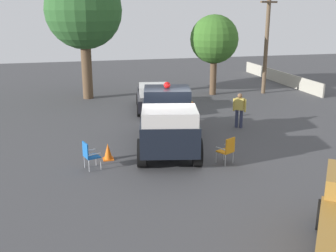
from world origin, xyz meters
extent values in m
plane|color=#424244|center=(0.00, 0.00, 0.00)|extent=(60.00, 60.00, 0.00)
cylinder|color=black|center=(1.92, 0.83, 0.52)|extent=(1.08, 0.53, 1.04)
cylinder|color=black|center=(1.50, -1.12, 0.52)|extent=(1.08, 0.53, 1.04)
cylinder|color=black|center=(-1.50, 1.56, 0.52)|extent=(1.08, 0.53, 1.04)
cylinder|color=black|center=(-1.92, -0.39, 0.52)|extent=(1.08, 0.53, 1.04)
cube|color=black|center=(0.00, 0.22, 1.05)|extent=(5.23, 3.07, 1.10)
cube|color=black|center=(2.79, -0.38, 0.92)|extent=(1.25, 1.91, 0.84)
cube|color=black|center=(1.12, -0.02, 1.95)|extent=(2.06, 2.21, 0.76)
cube|color=silver|center=(-1.52, 0.54, 1.80)|extent=(2.07, 2.27, 0.60)
cube|color=silver|center=(3.23, -0.47, 0.92)|extent=(0.42, 1.43, 0.64)
cube|color=silver|center=(3.32, -0.49, 0.50)|extent=(0.66, 2.23, 0.24)
sphere|color=white|center=(3.39, 0.29, 1.00)|extent=(0.31, 0.31, 0.26)
sphere|color=white|center=(3.06, -1.23, 1.00)|extent=(0.31, 0.31, 0.26)
sphere|color=red|center=(1.12, -0.02, 2.45)|extent=(0.33, 0.33, 0.28)
cylinder|color=black|center=(8.42, -0.06, 0.34)|extent=(0.71, 0.36, 0.68)
cylinder|color=black|center=(8.16, -1.68, 0.34)|extent=(0.71, 0.36, 0.68)
cylinder|color=black|center=(5.55, 0.39, 0.34)|extent=(0.71, 0.36, 0.68)
cylinder|color=black|center=(5.30, -1.23, 0.34)|extent=(0.71, 0.36, 0.68)
cube|color=black|center=(6.86, -0.65, 0.62)|extent=(4.43, 2.43, 0.64)
cube|color=black|center=(8.29, -0.87, 0.98)|extent=(1.64, 1.84, 0.20)
cube|color=white|center=(6.56, -0.60, 1.18)|extent=(2.12, 1.84, 0.56)
cube|color=silver|center=(9.01, -0.99, 0.40)|extent=(0.46, 1.90, 0.20)
cylinder|color=black|center=(-6.94, -2.16, 0.40)|extent=(0.81, 0.70, 0.80)
cylinder|color=#B7BABF|center=(4.02, -1.47, 0.22)|extent=(0.03, 0.03, 0.44)
cylinder|color=#B7BABF|center=(4.14, -1.89, 0.22)|extent=(0.03, 0.03, 0.44)
cylinder|color=#B7BABF|center=(3.60, -1.58, 0.22)|extent=(0.03, 0.03, 0.44)
cylinder|color=#B7BABF|center=(3.71, -2.01, 0.22)|extent=(0.03, 0.03, 0.44)
cube|color=#B21E1E|center=(3.87, -1.74, 0.46)|extent=(0.59, 0.59, 0.04)
cube|color=#B21E1E|center=(3.64, -1.80, 0.74)|extent=(0.16, 0.47, 0.56)
cube|color=#B7BABF|center=(3.81, -1.51, 0.62)|extent=(0.43, 0.15, 0.03)
cube|color=#B7BABF|center=(3.93, -1.97, 0.62)|extent=(0.43, 0.15, 0.03)
cylinder|color=#B7BABF|center=(-1.81, -1.17, 0.22)|extent=(0.04, 0.04, 0.44)
cylinder|color=#B7BABF|center=(-1.61, -1.56, 0.22)|extent=(0.04, 0.04, 0.44)
cylinder|color=#B7BABF|center=(-2.20, -1.38, 0.22)|extent=(0.04, 0.04, 0.44)
cylinder|color=#B7BABF|center=(-1.99, -1.76, 0.22)|extent=(0.04, 0.04, 0.44)
cube|color=orange|center=(-1.90, -1.47, 0.46)|extent=(0.65, 0.65, 0.04)
cube|color=orange|center=(-2.12, -1.58, 0.74)|extent=(0.26, 0.44, 0.56)
cube|color=#B7BABF|center=(-2.02, -1.25, 0.62)|extent=(0.41, 0.24, 0.03)
cube|color=#B7BABF|center=(-1.79, -1.68, 0.62)|extent=(0.41, 0.24, 0.03)
cylinder|color=#B7BABF|center=(-1.00, 3.17, 0.22)|extent=(0.04, 0.04, 0.44)
cylinder|color=#B7BABF|center=(-1.42, 3.04, 0.22)|extent=(0.04, 0.04, 0.44)
cylinder|color=#B7BABF|center=(-1.14, 3.59, 0.22)|extent=(0.04, 0.04, 0.44)
cylinder|color=#B7BABF|center=(-1.56, 3.45, 0.22)|extent=(0.04, 0.04, 0.44)
cube|color=#1959A5|center=(-1.28, 3.31, 0.46)|extent=(0.61, 0.61, 0.04)
cube|color=#1959A5|center=(-1.35, 3.54, 0.74)|extent=(0.47, 0.19, 0.56)
cube|color=#B7BABF|center=(-1.05, 3.39, 0.62)|extent=(0.17, 0.43, 0.03)
cube|color=#B7BABF|center=(-1.51, 3.24, 0.62)|extent=(0.17, 0.43, 0.03)
cylinder|color=#383842|center=(4.10, -1.57, 0.23)|extent=(0.16, 0.16, 0.45)
cylinder|color=#383842|center=(4.15, -1.76, 0.23)|extent=(0.16, 0.16, 0.45)
cube|color=#383842|center=(3.95, -1.61, 0.51)|extent=(0.46, 0.26, 0.13)
cube|color=#383842|center=(4.00, -1.80, 0.51)|extent=(0.46, 0.26, 0.13)
cube|color=gold|center=(3.78, -1.76, 0.81)|extent=(0.32, 0.44, 0.54)
sphere|color=brown|center=(3.80, -1.75, 1.18)|extent=(0.27, 0.27, 0.22)
cylinder|color=#2D334C|center=(2.25, -3.95, 0.44)|extent=(0.21, 0.21, 0.88)
cylinder|color=#2D334C|center=(2.39, -3.77, 0.44)|extent=(0.21, 0.21, 0.88)
cube|color=gold|center=(2.32, -3.86, 1.16)|extent=(0.47, 0.49, 0.56)
cylinder|color=gold|center=(2.15, -4.07, 1.10)|extent=(0.14, 0.14, 0.60)
cylinder|color=gold|center=(2.49, -3.65, 1.10)|extent=(0.14, 0.14, 0.60)
sphere|color=brown|center=(2.32, -3.86, 1.56)|extent=(0.32, 0.32, 0.23)
cylinder|color=brown|center=(10.81, 2.76, 1.89)|extent=(0.64, 0.64, 3.78)
sphere|color=#2B5A29|center=(10.81, 2.76, 5.41)|extent=(4.65, 4.65, 4.65)
cylinder|color=brown|center=(10.04, -5.35, 1.26)|extent=(0.43, 0.43, 2.52)
sphere|color=#376924|center=(10.04, -5.35, 3.61)|extent=(3.11, 3.11, 3.11)
cylinder|color=brown|center=(9.59, -8.80, 3.25)|extent=(0.26, 0.26, 6.50)
cube|color=brown|center=(9.59, -8.80, 5.90)|extent=(0.90, 1.56, 0.12)
cube|color=orange|center=(-0.49, 2.68, 0.02)|extent=(0.40, 0.40, 0.04)
cone|color=orange|center=(-0.49, 2.68, 0.33)|extent=(0.32, 0.32, 0.60)
cube|color=#A8A393|center=(13.00, -11.81, 0.45)|extent=(11.56, 0.12, 0.90)
camera|label=1|loc=(-15.14, 3.99, 5.53)|focal=43.64mm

